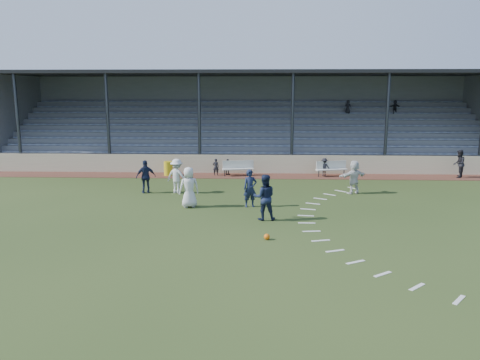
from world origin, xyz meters
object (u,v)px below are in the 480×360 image
at_px(bench_left, 238,167).
at_px(football, 267,237).
at_px(bench_right, 331,167).
at_px(player_white_lead, 189,187).
at_px(official, 459,164).
at_px(player_navy_lead, 250,188).
at_px(trash_bin, 168,168).

xyz_separation_m(bench_left, football, (1.62, -12.80, -0.47)).
relative_size(bench_left, bench_right, 1.00).
height_order(player_white_lead, official, player_white_lead).
height_order(bench_left, official, official).
relative_size(football, player_white_lead, 0.12).
distance_m(bench_right, football, 13.54).
bearing_deg(bench_right, player_white_lead, -148.23).
height_order(football, official, official).
bearing_deg(bench_left, player_white_lead, -116.27).
relative_size(player_white_lead, player_navy_lead, 1.08).
distance_m(player_white_lead, official, 17.52).
relative_size(bench_left, player_white_lead, 1.08).
xyz_separation_m(bench_right, official, (7.80, -0.21, 0.30)).
relative_size(player_navy_lead, official, 1.02).
xyz_separation_m(bench_left, official, (13.68, -0.16, 0.30)).
bearing_deg(official, trash_bin, -60.85).
bearing_deg(player_white_lead, official, -172.87).
relative_size(trash_bin, player_navy_lead, 0.51).
height_order(bench_left, football, bench_left).
xyz_separation_m(player_white_lead, player_navy_lead, (2.83, 0.18, -0.07)).
relative_size(bench_right, player_navy_lead, 1.16).
bearing_deg(trash_bin, football, -64.42).
relative_size(trash_bin, player_white_lead, 0.47).
bearing_deg(official, football, -14.51).
bearing_deg(bench_left, bench_right, -12.51).
height_order(player_white_lead, player_navy_lead, player_white_lead).
height_order(bench_left, player_navy_lead, player_navy_lead).
xyz_separation_m(bench_right, football, (-4.26, -12.84, -0.47)).
height_order(football, player_navy_lead, player_navy_lead).
xyz_separation_m(bench_left, player_white_lead, (-1.92, -8.12, 0.36)).
bearing_deg(football, official, 46.33).
xyz_separation_m(bench_right, player_white_lead, (-7.81, -8.17, 0.36)).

